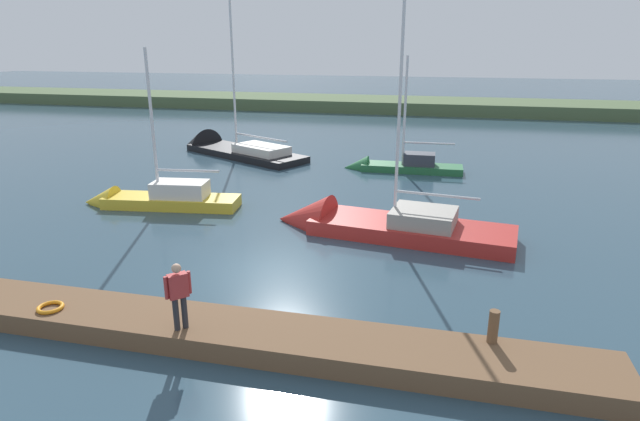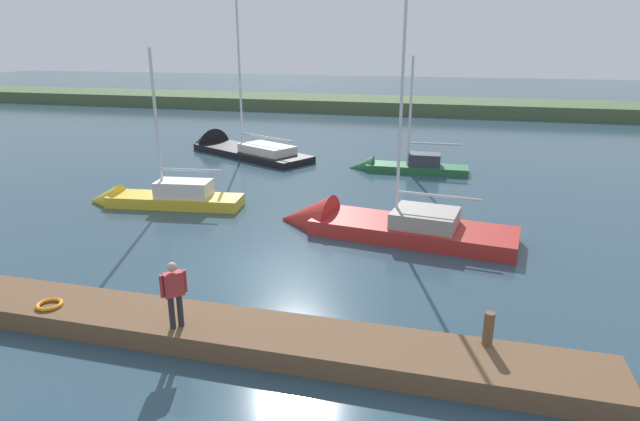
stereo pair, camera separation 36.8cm
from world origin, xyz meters
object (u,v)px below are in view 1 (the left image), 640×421
at_px(sailboat_outer_mooring, 154,201).
at_px(person_on_dock, 178,292).
at_px(life_ring_buoy, 50,307).
at_px(sailboat_behind_pier, 369,228).
at_px(mooring_post_far, 493,327).
at_px(sailboat_far_left, 225,151).
at_px(sailboat_mid_channel, 396,168).

relative_size(sailboat_outer_mooring, person_on_dock, 4.49).
xyz_separation_m(life_ring_buoy, sailboat_behind_pier, (-6.89, -8.99, -0.42)).
bearing_deg(life_ring_buoy, mooring_post_far, -174.78).
bearing_deg(sailboat_behind_pier, person_on_dock, 78.49).
bearing_deg(sailboat_far_left, sailboat_mid_channel, -164.71).
xyz_separation_m(mooring_post_far, sailboat_outer_mooring, (13.79, -9.07, -0.67)).
bearing_deg(mooring_post_far, person_on_dock, 8.62).
bearing_deg(mooring_post_far, life_ring_buoy, 5.22).
bearing_deg(sailboat_outer_mooring, life_ring_buoy, 99.05).
distance_m(mooring_post_far, sailboat_far_left, 26.18).
distance_m(life_ring_buoy, sailboat_outer_mooring, 10.48).
relative_size(sailboat_mid_channel, person_on_dock, 4.23).
bearing_deg(sailboat_outer_mooring, person_on_dock, 116.00).
bearing_deg(sailboat_far_left, sailboat_outer_mooring, 126.26).
relative_size(life_ring_buoy, person_on_dock, 0.40).
xyz_separation_m(sailboat_mid_channel, sailboat_far_left, (11.59, -2.62, -0.06)).
distance_m(sailboat_outer_mooring, person_on_dock, 12.19).
relative_size(sailboat_mid_channel, sailboat_outer_mooring, 0.94).
xyz_separation_m(mooring_post_far, person_on_dock, (7.15, 1.08, 0.57)).
relative_size(sailboat_mid_channel, sailboat_behind_pier, 0.66).
bearing_deg(life_ring_buoy, sailboat_outer_mooring, -73.76).
height_order(life_ring_buoy, sailboat_mid_channel, sailboat_mid_channel).
height_order(life_ring_buoy, sailboat_far_left, sailboat_far_left).
xyz_separation_m(sailboat_mid_channel, person_on_dock, (3.22, 19.52, 1.33)).
height_order(sailboat_mid_channel, person_on_dock, sailboat_mid_channel).
xyz_separation_m(life_ring_buoy, person_on_dock, (-3.71, 0.09, 0.91)).
bearing_deg(mooring_post_far, sailboat_behind_pier, -63.57).
bearing_deg(life_ring_buoy, sailboat_behind_pier, -127.46).
xyz_separation_m(sailboat_outer_mooring, sailboat_behind_pier, (-9.82, 1.07, -0.09)).
xyz_separation_m(sailboat_behind_pier, person_on_dock, (3.18, 9.08, 1.33)).
bearing_deg(sailboat_far_left, person_on_dock, 138.75).
xyz_separation_m(sailboat_outer_mooring, person_on_dock, (-6.64, 10.15, 1.24)).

